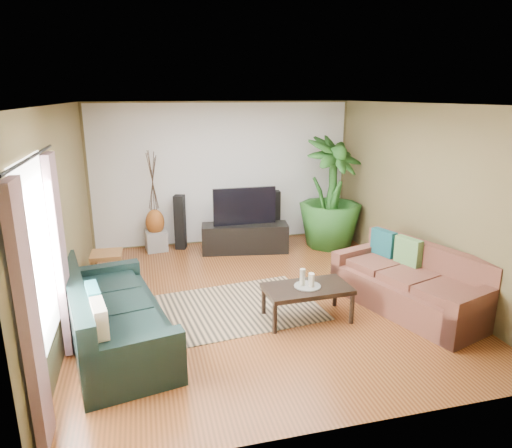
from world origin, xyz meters
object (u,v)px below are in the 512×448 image
object	(u,v)px
tv_stand	(245,238)
speaker_right	(275,216)
speaker_left	(180,222)
sofa_left	(115,310)
vase	(155,222)
coffee_table	(307,303)
potted_plant	(331,193)
television	(244,206)
pedestal	(156,241)
sofa_right	(409,279)
side_table	(108,268)

from	to	relation	value
tv_stand	speaker_right	xyz separation A→B (m)	(0.72, 0.48, 0.25)
speaker_left	speaker_right	size ratio (longest dim) A/B	1.01
sofa_left	speaker_right	bearing A→B (deg)	-52.89
sofa_left	vase	bearing A→B (deg)	-21.52
coffee_table	potted_plant	size ratio (longest dim) A/B	0.53
television	potted_plant	world-z (taller)	potted_plant
coffee_table	pedestal	xyz separation A→B (m)	(-1.78, 3.26, -0.04)
television	pedestal	xyz separation A→B (m)	(-1.59, 0.46, -0.68)
television	speaker_left	world-z (taller)	television
sofa_right	potted_plant	distance (m)	2.83
coffee_table	potted_plant	xyz separation A→B (m)	(1.45, 2.71, 0.81)
tv_stand	potted_plant	xyz separation A→B (m)	(1.64, -0.06, 0.77)
tv_stand	television	xyz separation A→B (m)	(-0.00, 0.02, 0.60)
television	speaker_left	distance (m)	1.28
sofa_right	side_table	xyz separation A→B (m)	(-4.01, 1.94, -0.18)
sofa_left	television	xyz separation A→B (m)	(2.17, 2.82, 0.44)
speaker_right	speaker_left	bearing A→B (deg)	-174.66
tv_stand	speaker_left	distance (m)	1.26
tv_stand	pedestal	distance (m)	1.67
sofa_left	vase	xyz separation A→B (m)	(0.58, 3.28, 0.12)
speaker_left	potted_plant	distance (m)	2.88
television	pedestal	bearing A→B (deg)	163.87
sofa_right	vase	xyz separation A→B (m)	(-3.22, 3.31, 0.12)
speaker_left	speaker_right	distance (m)	1.85
tv_stand	side_table	distance (m)	2.54
sofa_left	speaker_right	xyz separation A→B (m)	(2.89, 3.28, 0.08)
vase	television	bearing A→B (deg)	-16.13
speaker_right	potted_plant	distance (m)	1.20
pedestal	side_table	distance (m)	1.58
pedestal	side_table	bearing A→B (deg)	-119.86
sofa_right	speaker_right	distance (m)	3.43
sofa_right	television	bearing A→B (deg)	-168.62
vase	side_table	distance (m)	1.61
speaker_right	vase	xyz separation A→B (m)	(-2.31, 0.00, 0.04)
tv_stand	pedestal	size ratio (longest dim) A/B	4.19
speaker_right	potted_plant	size ratio (longest dim) A/B	0.49
speaker_left	pedestal	xyz separation A→B (m)	(-0.46, 0.00, -0.33)
sofa_left	sofa_right	world-z (taller)	same
speaker_right	side_table	bearing A→B (deg)	-150.76
speaker_left	speaker_right	xyz separation A→B (m)	(1.85, 0.00, -0.00)
sofa_left	speaker_left	size ratio (longest dim) A/B	2.24
speaker_right	sofa_left	bearing A→B (deg)	-126.03
sofa_left	tv_stand	distance (m)	3.55
sofa_right	speaker_left	bearing A→B (deg)	-158.48
speaker_left	pedestal	size ratio (longest dim) A/B	2.73
television	side_table	world-z (taller)	television
sofa_left	speaker_right	size ratio (longest dim) A/B	2.26
coffee_table	potted_plant	world-z (taller)	potted_plant
sofa_left	sofa_right	bearing A→B (deg)	-101.96
sofa_left	speaker_left	bearing A→B (deg)	-29.05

